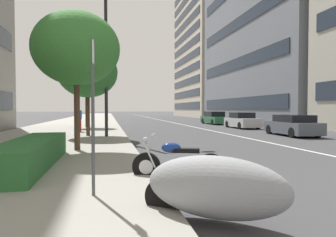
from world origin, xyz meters
The scene contains 16 objects.
sidewalk_right_plaza centered at (30.00, 11.11, 0.07)m, with size 160.00×8.33×0.15m, color gray.
lane_centre_stripe centered at (35.00, 0.00, 0.00)m, with size 110.00×0.16×0.01m, color silver.
motorcycle_nearest_camera centered at (0.10, 6.49, 0.56)m, with size 1.96×2.21×1.03m.
motorcycle_far_end_row centered at (2.80, 6.42, 0.43)m, with size 0.86×2.13×1.12m.
car_following_behind centered at (13.27, -3.59, 0.64)m, with size 4.38×2.01×1.34m.
car_mid_block_traffic centered at (20.92, -3.73, 0.65)m, with size 4.14×1.85×1.40m.
car_far_down_avenue centered at (28.34, -3.82, 0.67)m, with size 4.63×1.93×1.43m.
parking_sign_by_curb centered at (1.48, 8.28, 1.83)m, with size 0.32×0.06×2.82m.
street_lamp_with_banners centered at (13.44, 7.81, 5.25)m, with size 1.26×2.22×8.61m.
clipped_hedge_bed centered at (4.62, 10.06, 0.51)m, with size 5.25×1.10×0.73m, color #28602D.
street_tree_mid_sidewalk centered at (7.79, 9.17, 3.98)m, with size 3.26×3.26×5.23m.
street_tree_by_lamp_post centered at (14.17, 9.17, 3.85)m, with size 3.47×3.47×5.19m.
street_tree_near_plaza_corner centered at (22.56, 9.81, 4.14)m, with size 2.77×2.77×5.19m.
pedestrian_on_plaza centered at (17.68, 10.03, 1.01)m, with size 0.48×0.44×1.70m.
office_tower_mid_left centered at (33.96, -16.77, 15.41)m, with size 27.02×15.75×30.82m.
office_tower_near_left centered at (61.09, -17.63, 15.02)m, with size 23.93×17.49×30.03m.
Camera 1 is at (-4.08, 8.02, 1.71)m, focal length 32.21 mm.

